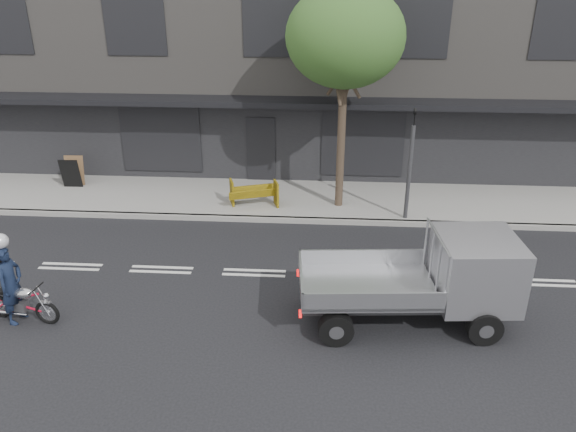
# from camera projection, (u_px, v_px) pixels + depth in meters

# --- Properties ---
(ground) EXTENTS (80.00, 80.00, 0.00)m
(ground) POSITION_uv_depth(u_px,v_px,m) (254.00, 273.00, 14.28)
(ground) COLOR black
(ground) RESTS_ON ground
(sidewalk) EXTENTS (32.00, 3.20, 0.15)m
(sidewalk) POSITION_uv_depth(u_px,v_px,m) (271.00, 199.00, 18.51)
(sidewalk) COLOR gray
(sidewalk) RESTS_ON ground
(kerb) EXTENTS (32.00, 0.20, 0.15)m
(kerb) POSITION_uv_depth(u_px,v_px,m) (266.00, 219.00, 17.06)
(kerb) COLOR gray
(kerb) RESTS_ON ground
(building_main) EXTENTS (26.00, 10.00, 8.00)m
(building_main) POSITION_uv_depth(u_px,v_px,m) (285.00, 48.00, 22.87)
(building_main) COLOR slate
(building_main) RESTS_ON ground
(street_tree) EXTENTS (3.40, 3.40, 6.74)m
(street_tree) POSITION_uv_depth(u_px,v_px,m) (345.00, 37.00, 15.76)
(street_tree) COLOR #382B21
(street_tree) RESTS_ON ground
(traffic_light_pole) EXTENTS (0.12, 0.12, 3.50)m
(traffic_light_pole) POSITION_uv_depth(u_px,v_px,m) (409.00, 171.00, 16.37)
(traffic_light_pole) COLOR #2D2D30
(traffic_light_pole) RESTS_ON ground
(motorcycle) EXTENTS (1.75, 0.51, 0.90)m
(motorcycle) POSITION_uv_depth(u_px,v_px,m) (22.00, 302.00, 12.22)
(motorcycle) COLOR black
(motorcycle) RESTS_ON ground
(rider) EXTENTS (0.52, 0.71, 1.81)m
(rider) POSITION_uv_depth(u_px,v_px,m) (11.00, 285.00, 12.05)
(rider) COLOR black
(rider) RESTS_ON ground
(flatbed_ute) EXTENTS (4.67, 2.20, 2.10)m
(flatbed_ute) POSITION_uv_depth(u_px,v_px,m) (456.00, 273.00, 11.91)
(flatbed_ute) COLOR black
(flatbed_ute) RESTS_ON ground
(construction_barrier) EXTENTS (1.62, 1.05, 0.85)m
(construction_barrier) POSITION_uv_depth(u_px,v_px,m) (253.00, 195.00, 17.51)
(construction_barrier) COLOR #E7B90C
(construction_barrier) RESTS_ON sidewalk
(sandwich_board) EXTENTS (0.66, 0.46, 1.02)m
(sandwich_board) POSITION_uv_depth(u_px,v_px,m) (71.00, 174.00, 19.02)
(sandwich_board) COLOR black
(sandwich_board) RESTS_ON sidewalk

